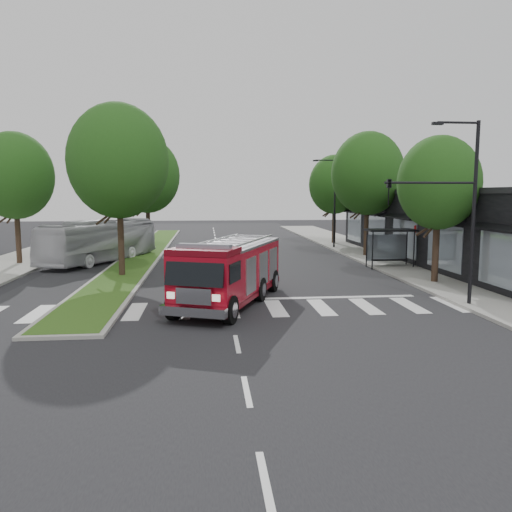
% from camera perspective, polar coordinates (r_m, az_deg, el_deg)
% --- Properties ---
extents(ground, '(140.00, 140.00, 0.00)m').
position_cam_1_polar(ground, '(24.49, -3.33, -4.52)').
color(ground, black).
rests_on(ground, ground).
extents(sidewalk_right, '(5.00, 80.00, 0.15)m').
position_cam_1_polar(sidewalk_right, '(36.85, 15.80, -0.73)').
color(sidewalk_right, gray).
rests_on(sidewalk_right, ground).
extents(sidewalk_left, '(5.00, 80.00, 0.15)m').
position_cam_1_polar(sidewalk_left, '(36.89, -27.16, -1.24)').
color(sidewalk_left, gray).
rests_on(sidewalk_left, ground).
extents(median, '(3.00, 50.00, 0.15)m').
position_cam_1_polar(median, '(42.55, -12.44, 0.39)').
color(median, gray).
rests_on(median, ground).
extents(storefront_row, '(8.00, 30.00, 5.00)m').
position_cam_1_polar(storefront_row, '(38.49, 22.18, 2.96)').
color(storefront_row, black).
rests_on(storefront_row, ground).
extents(bus_shelter, '(3.20, 1.60, 2.61)m').
position_cam_1_polar(bus_shelter, '(34.46, 15.02, 2.05)').
color(bus_shelter, black).
rests_on(bus_shelter, ground).
extents(tree_right_near, '(4.40, 4.40, 8.05)m').
position_cam_1_polar(tree_right_near, '(28.80, 20.15, 7.83)').
color(tree_right_near, black).
rests_on(tree_right_near, ground).
extents(tree_right_mid, '(5.60, 5.60, 9.72)m').
position_cam_1_polar(tree_right_mid, '(39.99, 12.65, 9.17)').
color(tree_right_mid, black).
rests_on(tree_right_mid, ground).
extents(tree_right_far, '(5.00, 5.00, 8.73)m').
position_cam_1_polar(tree_right_far, '(49.56, 8.98, 8.07)').
color(tree_right_far, black).
rests_on(tree_right_far, ground).
extents(tree_median_near, '(5.80, 5.80, 10.16)m').
position_cam_1_polar(tree_median_near, '(30.45, -15.46, 10.40)').
color(tree_median_near, black).
rests_on(tree_median_near, ground).
extents(tree_median_far, '(5.60, 5.60, 9.72)m').
position_cam_1_polar(tree_median_far, '(44.28, -12.36, 8.96)').
color(tree_median_far, black).
rests_on(tree_median_far, ground).
extents(tree_left_mid, '(5.20, 5.20, 9.16)m').
position_cam_1_polar(tree_left_mid, '(38.28, -25.88, 8.25)').
color(tree_left_mid, black).
rests_on(tree_left_mid, ground).
extents(streetlight_right_near, '(4.08, 0.22, 8.00)m').
position_cam_1_polar(streetlight_right_near, '(23.03, 21.76, 5.95)').
color(streetlight_right_near, black).
rests_on(streetlight_right_near, ground).
extents(streetlight_right_far, '(2.11, 0.20, 8.00)m').
position_cam_1_polar(streetlight_right_far, '(45.40, 8.80, 6.46)').
color(streetlight_right_far, black).
rests_on(streetlight_right_far, ground).
extents(fire_engine, '(5.60, 9.02, 3.01)m').
position_cam_1_polar(fire_engine, '(22.39, -3.00, -1.85)').
color(fire_engine, '#5F050E').
rests_on(fire_engine, ground).
extents(city_bus, '(6.95, 11.13, 3.08)m').
position_cam_1_polar(city_bus, '(37.88, -17.36, 1.65)').
color(city_bus, silver).
rests_on(city_bus, ground).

